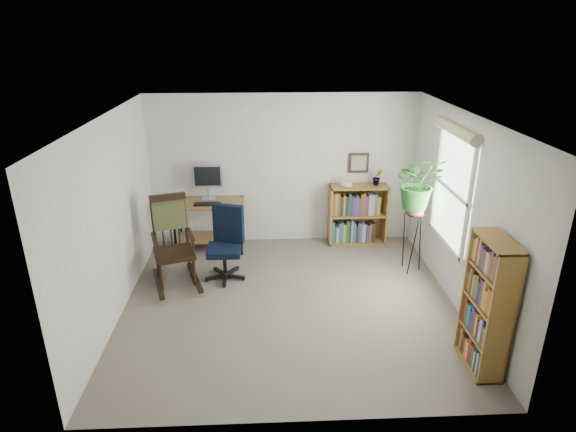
{
  "coord_description": "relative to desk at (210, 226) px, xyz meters",
  "views": [
    {
      "loc": [
        -0.27,
        -5.34,
        3.33
      ],
      "look_at": [
        0.0,
        0.4,
        1.05
      ],
      "focal_mm": 30.0,
      "sensor_mm": 36.0,
      "label": 1
    }
  ],
  "objects": [
    {
      "name": "rocking_chair",
      "position": [
        -0.36,
        -1.11,
        0.23
      ],
      "size": [
        0.94,
        1.23,
        1.26
      ],
      "primitive_type": null,
      "rotation": [
        0.0,
        0.0,
        0.3
      ],
      "color": "black",
      "rests_on": "floor"
    },
    {
      "name": "wall_back",
      "position": [
        1.18,
        0.3,
        0.81
      ],
      "size": [
        4.2,
        0.0,
        2.4
      ],
      "primitive_type": "cube",
      "color": "silver",
      "rests_on": "ground"
    },
    {
      "name": "tall_bookshelf",
      "position": [
        3.1,
        -3.0,
        0.33
      ],
      "size": [
        0.27,
        0.63,
        1.45
      ],
      "primitive_type": null,
      "color": "olive",
      "rests_on": "floor"
    },
    {
      "name": "wall_left",
      "position": [
        -0.92,
        -1.7,
        0.81
      ],
      "size": [
        0.0,
        4.0,
        2.4
      ],
      "primitive_type": "cube",
      "color": "silver",
      "rests_on": "ground"
    },
    {
      "name": "plant_stand",
      "position": [
        2.98,
        -0.89,
        0.13
      ],
      "size": [
        0.34,
        0.34,
        1.04
      ],
      "primitive_type": null,
      "rotation": [
        0.0,
        0.0,
        -0.19
      ],
      "color": "black",
      "rests_on": "floor"
    },
    {
      "name": "keyboard",
      "position": [
        0.0,
        -0.12,
        0.41
      ],
      "size": [
        0.4,
        0.15,
        0.02
      ],
      "primitive_type": "cube",
      "color": "black",
      "rests_on": "desk"
    },
    {
      "name": "potted_plant_small",
      "position": [
        2.65,
        0.13,
        0.64
      ],
      "size": [
        0.13,
        0.24,
        0.11
      ],
      "primitive_type": "imported",
      "color": "#276423",
      "rests_on": "low_bookshelf"
    },
    {
      "name": "office_chair",
      "position": [
        0.3,
        -1.0,
        0.13
      ],
      "size": [
        0.72,
        0.72,
        1.05
      ],
      "primitive_type": null,
      "rotation": [
        0.0,
        0.0,
        -0.3
      ],
      "color": "black",
      "rests_on": "floor"
    },
    {
      "name": "low_bookshelf",
      "position": [
        2.37,
        0.12,
        0.09
      ],
      "size": [
        0.93,
        0.31,
        0.98
      ],
      "primitive_type": null,
      "color": "olive",
      "rests_on": "floor"
    },
    {
      "name": "desk",
      "position": [
        0.0,
        0.0,
        0.0
      ],
      "size": [
        1.1,
        0.6,
        0.79
      ],
      "primitive_type": null,
      "color": "olive",
      "rests_on": "floor"
    },
    {
      "name": "framed_picture",
      "position": [
        2.37,
        0.27,
        0.91
      ],
      "size": [
        0.32,
        0.04,
        0.32
      ],
      "primitive_type": null,
      "color": "black",
      "rests_on": "wall_back"
    },
    {
      "name": "wall_front",
      "position": [
        1.18,
        -3.7,
        0.81
      ],
      "size": [
        4.2,
        0.0,
        2.4
      ],
      "primitive_type": "cube",
      "color": "silver",
      "rests_on": "ground"
    },
    {
      "name": "wall_right",
      "position": [
        3.28,
        -1.7,
        0.81
      ],
      "size": [
        0.0,
        4.0,
        2.4
      ],
      "primitive_type": "cube",
      "color": "silver",
      "rests_on": "ground"
    },
    {
      "name": "window",
      "position": [
        3.24,
        -1.4,
        1.01
      ],
      "size": [
        0.12,
        1.2,
        1.5
      ],
      "primitive_type": null,
      "color": "white",
      "rests_on": "wall_right"
    },
    {
      "name": "ceiling",
      "position": [
        1.18,
        -1.7,
        2.01
      ],
      "size": [
        4.2,
        4.0,
        0.0
      ],
      "primitive_type": "cube",
      "color": "silver",
      "rests_on": "ground"
    },
    {
      "name": "floor",
      "position": [
        1.18,
        -1.7,
        -0.39
      ],
      "size": [
        4.2,
        4.0,
        0.0
      ],
      "primitive_type": "cube",
      "color": "slate",
      "rests_on": "ground"
    },
    {
      "name": "monitor",
      "position": [
        0.0,
        0.14,
        0.67
      ],
      "size": [
        0.46,
        0.16,
        0.56
      ],
      "primitive_type": null,
      "color": "#B0B1B5",
      "rests_on": "desk"
    },
    {
      "name": "spider_plant",
      "position": [
        2.98,
        -0.89,
        1.3
      ],
      "size": [
        1.69,
        1.88,
        1.46
      ],
      "primitive_type": "imported",
      "color": "#276423",
      "rests_on": "plant_stand"
    }
  ]
}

